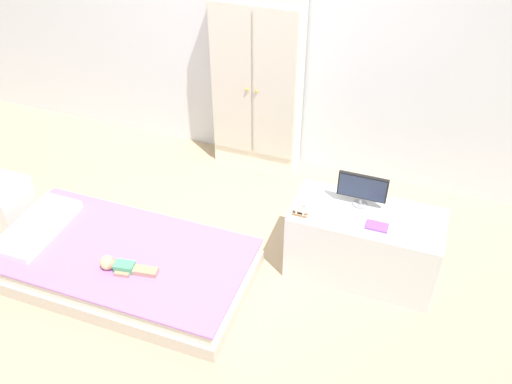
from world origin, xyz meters
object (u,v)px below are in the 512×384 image
(doll, at_px, (118,265))
(tv_monitor, at_px, (362,188))
(bed, at_px, (124,264))
(nightstand, at_px, (4,204))
(wardrobe, at_px, (257,83))
(tv_stand, at_px, (363,244))
(rocking_horse_toy, at_px, (302,209))
(book_purple, at_px, (377,226))

(doll, distance_m, tv_monitor, 1.69)
(bed, height_order, nightstand, nightstand)
(bed, bearing_deg, tv_monitor, 25.04)
(wardrobe, distance_m, tv_stand, 1.64)
(bed, relative_size, rocking_horse_toy, 14.71)
(doll, relative_size, nightstand, 0.98)
(bed, height_order, book_purple, book_purple)
(bed, bearing_deg, tv_stand, 21.49)
(bed, bearing_deg, doll, -64.30)
(wardrobe, height_order, book_purple, wardrobe)
(book_purple, bearing_deg, doll, -157.27)
(wardrobe, xyz_separation_m, rocking_horse_toy, (0.74, -1.20, -0.20))
(tv_monitor, xyz_separation_m, book_purple, (0.15, -0.19, -0.13))
(wardrobe, distance_m, rocking_horse_toy, 1.42)
(wardrobe, xyz_separation_m, tv_monitor, (1.08, -0.96, -0.12))
(nightstand, xyz_separation_m, book_purple, (2.78, 0.32, 0.34))
(nightstand, distance_m, book_purple, 2.82)
(nightstand, height_order, tv_stand, tv_stand)
(doll, bearing_deg, bed, 115.70)
(bed, distance_m, nightstand, 1.17)
(wardrobe, bearing_deg, doll, -100.36)
(nightstand, relative_size, tv_monitor, 1.22)
(bed, relative_size, tv_monitor, 5.35)
(wardrobe, bearing_deg, rocking_horse_toy, -58.35)
(wardrobe, bearing_deg, nightstand, -136.55)
(tv_monitor, bearing_deg, doll, -149.24)
(tv_stand, bearing_deg, wardrobe, 137.96)
(tv_monitor, bearing_deg, bed, -154.96)
(doll, distance_m, wardrobe, 1.90)
(tv_stand, relative_size, tv_monitor, 3.06)
(tv_monitor, bearing_deg, wardrobe, 138.41)
(tv_stand, xyz_separation_m, rocking_horse_toy, (-0.42, -0.16, 0.32))
(nightstand, height_order, wardrobe, wardrobe)
(nightstand, relative_size, wardrobe, 0.25)
(tv_stand, height_order, rocking_horse_toy, rocking_horse_toy)
(wardrobe, height_order, tv_monitor, wardrobe)
(nightstand, bearing_deg, bed, -9.03)
(bed, bearing_deg, nightstand, 170.97)
(doll, bearing_deg, book_purple, 22.73)
(tv_monitor, height_order, book_purple, tv_monitor)
(book_purple, bearing_deg, wardrobe, 136.99)
(bed, xyz_separation_m, book_purple, (1.63, 0.51, 0.42))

